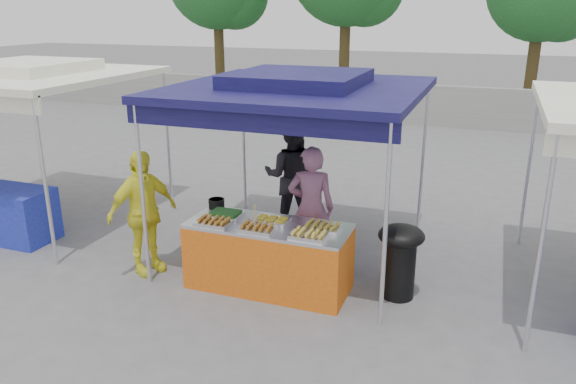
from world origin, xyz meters
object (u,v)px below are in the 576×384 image
(vendor_table, at_px, (269,256))
(wok_burner, at_px, (400,255))
(helper_man, at_px, (292,176))
(customer_person, at_px, (143,213))
(cooking_pot, at_px, (217,203))
(vendor_woman, at_px, (311,208))

(vendor_table, bearing_deg, wok_burner, 11.68)
(wok_burner, distance_m, helper_man, 2.52)
(wok_burner, relative_size, helper_man, 0.52)
(customer_person, bearing_deg, vendor_table, -58.86)
(customer_person, bearing_deg, cooking_pot, -34.85)
(vendor_table, xyz_separation_m, vendor_woman, (0.31, 0.74, 0.42))
(cooking_pot, bearing_deg, vendor_table, -20.21)
(vendor_table, distance_m, vendor_woman, 0.90)
(vendor_woman, bearing_deg, wok_burner, 147.77)
(vendor_table, height_order, cooking_pot, cooking_pot)
(wok_burner, bearing_deg, helper_man, 119.90)
(helper_man, bearing_deg, vendor_table, 90.60)
(cooking_pot, height_order, vendor_woman, vendor_woman)
(cooking_pot, xyz_separation_m, customer_person, (-0.84, -0.46, -0.08))
(wok_burner, relative_size, customer_person, 0.56)
(vendor_woman, xyz_separation_m, customer_person, (-2.01, -0.88, -0.01))
(wok_burner, xyz_separation_m, customer_person, (-3.27, -0.47, 0.28))
(cooking_pot, bearing_deg, vendor_woman, 19.62)
(wok_burner, distance_m, vendor_woman, 1.36)
(wok_burner, height_order, customer_person, customer_person)
(wok_burner, xyz_separation_m, helper_man, (-1.95, 1.56, 0.35))
(vendor_woman, distance_m, customer_person, 2.20)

